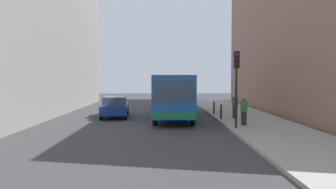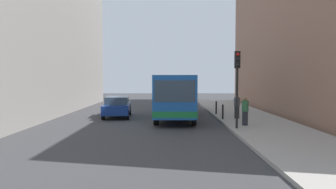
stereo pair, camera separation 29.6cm
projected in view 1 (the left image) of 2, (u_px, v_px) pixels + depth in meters
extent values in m
plane|color=#38383A|center=(169.00, 124.00, 20.43)|extent=(80.00, 80.00, 0.00)
cube|color=#9E9991|center=(256.00, 123.00, 20.53)|extent=(4.40, 40.00, 0.15)
cube|color=gray|center=(7.00, 11.00, 23.83)|extent=(7.00, 32.00, 15.19)
cube|color=#936B56|center=(325.00, 12.00, 24.25)|extent=(7.00, 32.00, 15.31)
cube|color=#19519E|center=(174.00, 93.00, 23.81)|extent=(2.83, 11.07, 2.50)
cube|color=#197238|center=(174.00, 106.00, 23.85)|extent=(2.85, 11.09, 0.36)
cube|color=#2D3D4C|center=(174.00, 91.00, 18.32)|extent=(2.26, 0.13, 1.20)
cube|color=#2D3D4C|center=(174.00, 88.00, 24.29)|extent=(2.80, 9.47, 1.00)
cylinder|color=black|center=(193.00, 117.00, 19.96)|extent=(0.31, 1.01, 1.00)
cylinder|color=black|center=(155.00, 117.00, 19.99)|extent=(0.31, 1.01, 1.00)
cylinder|color=black|center=(187.00, 106.00, 27.75)|extent=(0.31, 1.01, 1.00)
cylinder|color=black|center=(160.00, 106.00, 27.78)|extent=(0.31, 1.01, 1.00)
cube|color=navy|center=(115.00, 108.00, 23.96)|extent=(2.10, 4.52, 0.64)
cube|color=#2D3D4C|center=(115.00, 100.00, 24.08)|extent=(1.77, 2.57, 0.52)
cylinder|color=black|center=(126.00, 115.00, 22.55)|extent=(0.26, 0.65, 0.64)
cylinder|color=black|center=(101.00, 115.00, 22.41)|extent=(0.26, 0.65, 0.64)
cylinder|color=black|center=(127.00, 111.00, 25.54)|extent=(0.26, 0.65, 0.64)
cylinder|color=black|center=(106.00, 111.00, 25.39)|extent=(0.26, 0.65, 0.64)
cylinder|color=black|center=(236.00, 98.00, 17.73)|extent=(0.12, 0.12, 3.20)
cube|color=black|center=(237.00, 60.00, 17.63)|extent=(0.28, 0.24, 0.90)
sphere|color=red|center=(237.00, 54.00, 17.49)|extent=(0.16, 0.16, 0.16)
sphere|color=black|center=(237.00, 60.00, 17.50)|extent=(0.16, 0.16, 0.16)
sphere|color=black|center=(237.00, 65.00, 17.51)|extent=(0.16, 0.16, 0.16)
cylinder|color=black|center=(221.00, 112.00, 21.70)|extent=(0.11, 0.11, 0.95)
cylinder|color=black|center=(214.00, 108.00, 24.66)|extent=(0.11, 0.11, 0.95)
cylinder|color=#26262D|center=(244.00, 118.00, 18.97)|extent=(0.32, 0.32, 0.79)
cylinder|color=#336B3F|center=(244.00, 106.00, 18.93)|extent=(0.38, 0.38, 0.61)
sphere|color=#8C6647|center=(244.00, 99.00, 18.91)|extent=(0.22, 0.22, 0.22)
cylinder|color=#26262D|center=(235.00, 112.00, 22.15)|extent=(0.32, 0.32, 0.78)
cylinder|color=#4C4C51|center=(235.00, 102.00, 22.12)|extent=(0.38, 0.38, 0.60)
sphere|color=tan|center=(235.00, 96.00, 22.10)|extent=(0.22, 0.22, 0.22)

